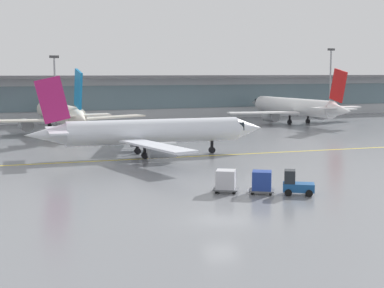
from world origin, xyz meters
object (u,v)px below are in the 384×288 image
(cargo_dolly_lead, at_px, (262,181))
(cargo_dolly_trailing, at_px, (226,180))
(taxiing_regional_jet, at_px, (152,132))
(gate_airplane_1, at_px, (60,114))
(baggage_tug, at_px, (296,184))
(gate_airplane_2, at_px, (295,107))
(apron_light_mast_2, at_px, (330,80))
(apron_light_mast_1, at_px, (55,87))

(cargo_dolly_lead, relative_size, cargo_dolly_trailing, 1.00)
(taxiing_regional_jet, bearing_deg, gate_airplane_1, 105.49)
(taxiing_regional_jet, xyz_separation_m, baggage_tug, (4.81, -25.46, -2.07))
(cargo_dolly_lead, bearing_deg, taxiing_regional_jet, 126.10)
(gate_airplane_2, bearing_deg, apron_light_mast_2, -59.45)
(apron_light_mast_2, bearing_deg, baggage_tug, -126.82)
(baggage_tug, height_order, cargo_dolly_trailing, baggage_tug)
(baggage_tug, xyz_separation_m, apron_light_mast_2, (51.71, 69.08, 7.64))
(baggage_tug, bearing_deg, cargo_dolly_trailing, 180.00)
(gate_airplane_1, xyz_separation_m, taxiing_regional_jet, (6.72, -31.21, -0.28))
(cargo_dolly_trailing, relative_size, apron_light_mast_2, 0.17)
(taxiing_regional_jet, height_order, apron_light_mast_2, apron_light_mast_2)
(gate_airplane_2, xyz_separation_m, cargo_dolly_lead, (-37.80, -56.25, -2.24))
(gate_airplane_2, relative_size, apron_light_mast_1, 2.47)
(gate_airplane_1, distance_m, gate_airplane_2, 46.88)
(gate_airplane_1, bearing_deg, apron_light_mast_1, -9.39)
(taxiing_regional_jet, distance_m, cargo_dolly_lead, 24.20)
(baggage_tug, relative_size, apron_light_mast_1, 0.22)
(apron_light_mast_2, bearing_deg, taxiing_regional_jet, -142.34)
(baggage_tug, bearing_deg, apron_light_mast_2, 83.70)
(cargo_dolly_lead, height_order, apron_light_mast_2, apron_light_mast_2)
(gate_airplane_1, relative_size, taxiing_regional_jet, 1.09)
(cargo_dolly_lead, bearing_deg, cargo_dolly_trailing, 180.00)
(gate_airplane_1, xyz_separation_m, baggage_tug, (11.52, -56.67, -2.35))
(gate_airplane_1, xyz_separation_m, gate_airplane_2, (46.87, 1.03, 0.05))
(gate_airplane_2, distance_m, cargo_dolly_trailing, 68.06)
(gate_airplane_2, bearing_deg, taxiing_regional_jet, 124.51)
(gate_airplane_2, distance_m, taxiing_regional_jet, 51.50)
(gate_airplane_1, xyz_separation_m, apron_light_mast_1, (1.14, 13.56, 4.16))
(cargo_dolly_trailing, bearing_deg, gate_airplane_2, 84.02)
(gate_airplane_1, xyz_separation_m, cargo_dolly_trailing, (6.41, -53.66, -2.19))
(gate_airplane_1, bearing_deg, apron_light_mast_2, -83.50)
(gate_airplane_1, relative_size, apron_light_mast_1, 2.43)
(cargo_dolly_trailing, distance_m, apron_light_mast_1, 67.73)
(gate_airplane_1, relative_size, baggage_tug, 11.08)
(baggage_tug, xyz_separation_m, apron_light_mast_1, (-10.39, 70.23, 6.51))
(apron_light_mast_1, bearing_deg, apron_light_mast_2, -1.06)
(baggage_tug, xyz_separation_m, cargo_dolly_lead, (-2.46, 1.45, 0.16))
(taxiing_regional_jet, height_order, apron_light_mast_1, apron_light_mast_1)
(taxiing_regional_jet, bearing_deg, baggage_tug, -75.96)
(baggage_tug, bearing_deg, apron_light_mast_1, 128.93)
(gate_airplane_2, distance_m, apron_light_mast_2, 20.61)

